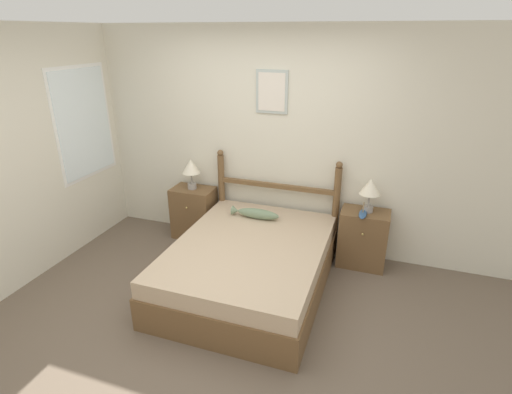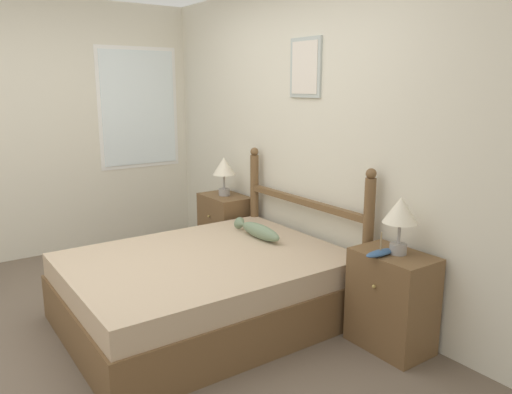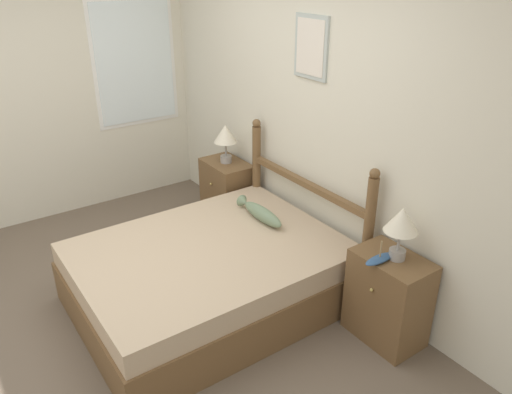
{
  "view_description": "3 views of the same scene",
  "coord_description": "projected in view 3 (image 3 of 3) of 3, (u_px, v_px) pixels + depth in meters",
  "views": [
    {
      "loc": [
        1.34,
        -2.59,
        2.46
      ],
      "look_at": [
        0.09,
        1.02,
        0.87
      ],
      "focal_mm": 28.0,
      "sensor_mm": 36.0,
      "label": 1
    },
    {
      "loc": [
        3.16,
        -0.98,
        1.71
      ],
      "look_at": [
        0.2,
        1.1,
        0.9
      ],
      "focal_mm": 35.0,
      "sensor_mm": 36.0,
      "label": 2
    },
    {
      "loc": [
        2.95,
        -0.85,
        2.44
      ],
      "look_at": [
        0.19,
        1.08,
        0.83
      ],
      "focal_mm": 35.0,
      "sensor_mm": 36.0,
      "label": 3
    }
  ],
  "objects": [
    {
      "name": "model_boat",
      "position": [
        380.0,
        259.0,
        3.25
      ],
      "size": [
        0.08,
        0.25,
        0.15
      ],
      "color": "#335684",
      "rests_on": "nightstand_right"
    },
    {
      "name": "ground_plane",
      "position": [
        122.0,
        325.0,
        3.68
      ],
      "size": [
        16.0,
        16.0,
        0.0
      ],
      "primitive_type": "plane",
      "color": "brown"
    },
    {
      "name": "table_lamp_left",
      "position": [
        225.0,
        136.0,
        4.73
      ],
      "size": [
        0.22,
        0.22,
        0.38
      ],
      "color": "gray",
      "rests_on": "nightstand_left"
    },
    {
      "name": "wall_left",
      "position": [
        24.0,
        95.0,
        4.71
      ],
      "size": [
        0.08,
        6.4,
        2.55
      ],
      "color": "beige",
      "rests_on": "ground_plane"
    },
    {
      "name": "fish_pillow",
      "position": [
        260.0,
        213.0,
        4.09
      ],
      "size": [
        0.55,
        0.11,
        0.12
      ],
      "color": "gray",
      "rests_on": "bed"
    },
    {
      "name": "nightstand_right",
      "position": [
        388.0,
        298.0,
        3.44
      ],
      "size": [
        0.52,
        0.37,
        0.66
      ],
      "color": "brown",
      "rests_on": "ground_plane"
    },
    {
      "name": "headboard",
      "position": [
        305.0,
        201.0,
        4.15
      ],
      "size": [
        1.49,
        0.08,
        1.15
      ],
      "color": "brown",
      "rests_on": "ground_plane"
    },
    {
      "name": "bed",
      "position": [
        210.0,
        275.0,
        3.83
      ],
      "size": [
        1.49,
        1.95,
        0.5
      ],
      "color": "brown",
      "rests_on": "ground_plane"
    },
    {
      "name": "nightstand_left",
      "position": [
        227.0,
        193.0,
        4.99
      ],
      "size": [
        0.52,
        0.37,
        0.66
      ],
      "color": "brown",
      "rests_on": "ground_plane"
    },
    {
      "name": "table_lamp_right",
      "position": [
        402.0,
        223.0,
        3.18
      ],
      "size": [
        0.22,
        0.22,
        0.38
      ],
      "color": "gray",
      "rests_on": "nightstand_right"
    },
    {
      "name": "wall_back",
      "position": [
        308.0,
        119.0,
        4.02
      ],
      "size": [
        6.4,
        0.08,
        2.55
      ],
      "color": "beige",
      "rests_on": "ground_plane"
    }
  ]
}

